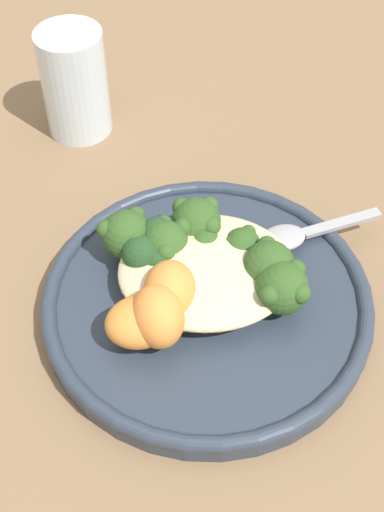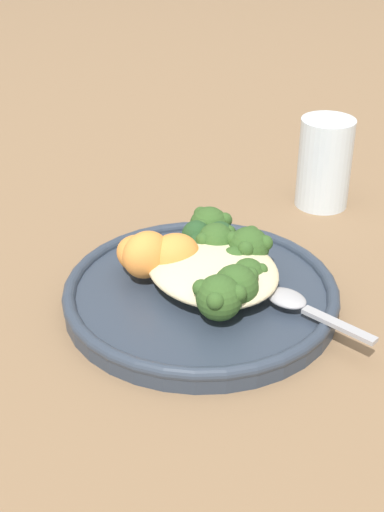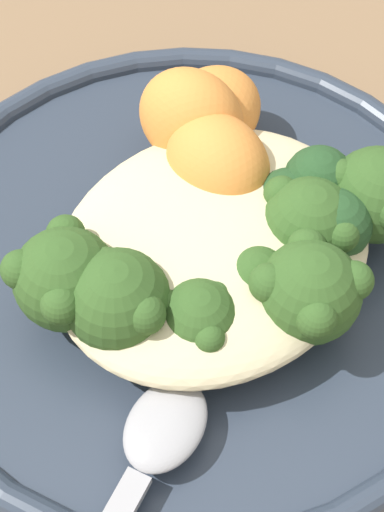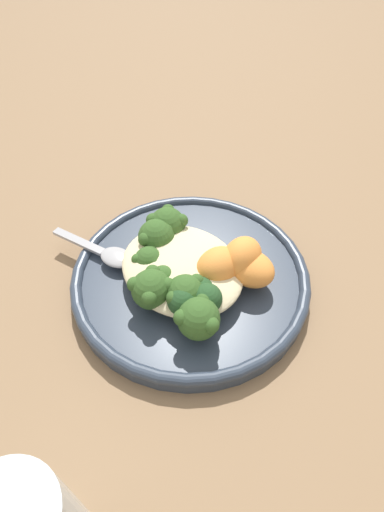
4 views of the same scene
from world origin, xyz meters
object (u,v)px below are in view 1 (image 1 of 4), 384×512
(broccoli_stalk_6, at_px, (133,242))
(spoon, at_px, (296,234))
(sweet_potato_chunk_2, at_px, (158,316))
(water_glass, at_px, (75,83))
(broccoli_stalk_5, at_px, (168,252))
(broccoli_stalk_4, at_px, (195,234))
(quinoa_mound, at_px, (206,270))
(broccoli_stalk_2, at_px, (229,260))
(sweet_potato_chunk_1, at_px, (141,322))
(kale_tuft, at_px, (153,249))
(sweet_potato_chunk_0, at_px, (170,291))
(broccoli_stalk_0, at_px, (263,290))
(plate, at_px, (207,302))
(broccoli_stalk_3, at_px, (200,262))
(broccoli_stalk_1, at_px, (249,275))

(broccoli_stalk_6, height_order, spoon, broccoli_stalk_6)
(sweet_potato_chunk_2, distance_m, water_glass, 0.27)
(broccoli_stalk_5, bearing_deg, broccoli_stalk_6, 50.39)
(spoon, bearing_deg, broccoli_stalk_4, 168.21)
(broccoli_stalk_4, relative_size, water_glass, 1.10)
(broccoli_stalk_5, relative_size, water_glass, 0.90)
(broccoli_stalk_6, distance_m, spoon, 0.13)
(quinoa_mound, bearing_deg, broccoli_stalk_2, 26.62)
(sweet_potato_chunk_1, bearing_deg, water_glass, 101.92)
(broccoli_stalk_5, height_order, sweet_potato_chunk_1, broccoli_stalk_5)
(quinoa_mound, relative_size, kale_tuft, 2.58)
(sweet_potato_chunk_0, relative_size, water_glass, 0.46)
(broccoli_stalk_0, distance_m, spoon, 0.07)
(broccoli_stalk_6, relative_size, sweet_potato_chunk_2, 2.04)
(quinoa_mound, relative_size, sweet_potato_chunk_1, 2.60)
(plate, distance_m, broccoli_stalk_6, 0.07)
(broccoli_stalk_3, distance_m, broccoli_stalk_5, 0.03)
(sweet_potato_chunk_0, bearing_deg, broccoli_stalk_3, 53.31)
(sweet_potato_chunk_1, distance_m, spoon, 0.15)
(broccoli_stalk_1, xyz_separation_m, kale_tuft, (-0.07, 0.03, 0.00))
(broccoli_stalk_0, relative_size, sweet_potato_chunk_2, 2.53)
(plate, relative_size, sweet_potato_chunk_0, 5.26)
(broccoli_stalk_0, bearing_deg, broccoli_stalk_3, 142.92)
(plate, relative_size, quinoa_mound, 1.89)
(plate, bearing_deg, kale_tuft, 140.86)
(broccoli_stalk_3, distance_m, broccoli_stalk_4, 0.02)
(broccoli_stalk_6, bearing_deg, sweet_potato_chunk_2, 155.54)
(quinoa_mound, distance_m, sweet_potato_chunk_1, 0.07)
(sweet_potato_chunk_2, bearing_deg, spoon, 37.44)
(kale_tuft, bearing_deg, broccoli_stalk_6, 154.02)
(plate, height_order, sweet_potato_chunk_1, sweet_potato_chunk_1)
(broccoli_stalk_2, distance_m, sweet_potato_chunk_0, 0.06)
(spoon, bearing_deg, broccoli_stalk_6, 168.67)
(quinoa_mound, distance_m, broccoli_stalk_0, 0.05)
(broccoli_stalk_1, bearing_deg, broccoli_stalk_4, 115.22)
(quinoa_mound, bearing_deg, kale_tuft, 153.18)
(water_glass, bearing_deg, plate, -65.35)
(sweet_potato_chunk_0, bearing_deg, sweet_potato_chunk_1, -132.06)
(sweet_potato_chunk_1, bearing_deg, broccoli_stalk_4, 61.48)
(broccoli_stalk_1, height_order, broccoli_stalk_3, broccoli_stalk_1)
(broccoli_stalk_1, distance_m, broccoli_stalk_4, 0.06)
(broccoli_stalk_3, bearing_deg, broccoli_stalk_1, -99.98)
(plate, distance_m, broccoli_stalk_3, 0.03)
(plate, relative_size, broccoli_stalk_4, 2.22)
(sweet_potato_chunk_2, xyz_separation_m, water_glass, (-0.07, 0.26, 0.01))
(sweet_potato_chunk_1, bearing_deg, broccoli_stalk_5, 71.11)
(broccoli_stalk_0, bearing_deg, quinoa_mound, 148.69)
(plate, xyz_separation_m, sweet_potato_chunk_1, (-0.05, -0.03, 0.03))
(quinoa_mound, xyz_separation_m, broccoli_stalk_6, (-0.05, 0.03, 0.01))
(broccoli_stalk_5, relative_size, sweet_potato_chunk_2, 1.99)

